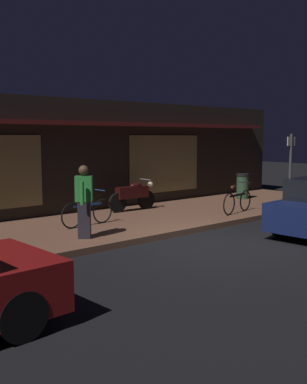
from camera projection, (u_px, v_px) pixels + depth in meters
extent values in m
plane|color=black|center=(208.00, 244.00, 10.47)|extent=(60.00, 60.00, 0.00)
cube|color=brown|center=(128.00, 222.00, 12.71)|extent=(18.00, 4.00, 0.15)
cube|color=black|center=(65.00, 156.00, 15.05)|extent=(18.00, 2.80, 3.60)
cube|color=olive|center=(165.00, 164.00, 16.10)|extent=(3.20, 0.04, 2.00)
cube|color=#591919|center=(92.00, 123.00, 13.68)|extent=(16.20, 0.50, 0.12)
cylinder|color=black|center=(118.00, 203.00, 13.86)|extent=(0.60, 0.15, 0.60)
cylinder|color=black|center=(146.00, 200.00, 14.54)|extent=(0.60, 0.15, 0.60)
cube|color=black|center=(132.00, 192.00, 14.17)|extent=(1.11, 0.33, 0.36)
ellipsoid|color=black|center=(136.00, 186.00, 14.23)|extent=(0.45, 0.26, 0.20)
sphere|color=#F9EDB7|center=(150.00, 184.00, 14.58)|extent=(0.18, 0.18, 0.18)
cylinder|color=gray|center=(145.00, 179.00, 14.44)|extent=(0.05, 0.55, 0.03)
torus|color=black|center=(229.00, 204.00, 13.38)|extent=(0.66, 0.15, 0.66)
torus|color=black|center=(245.00, 200.00, 14.14)|extent=(0.66, 0.15, 0.66)
cube|color=black|center=(238.00, 195.00, 13.73)|extent=(0.89, 0.19, 0.06)
cube|color=brown|center=(234.00, 187.00, 13.51)|extent=(0.21, 0.11, 0.06)
cylinder|color=black|center=(244.00, 182.00, 14.01)|extent=(0.10, 0.42, 0.02)
torus|color=black|center=(72.00, 216.00, 11.42)|extent=(0.66, 0.10, 0.66)
torus|color=black|center=(102.00, 211.00, 12.14)|extent=(0.66, 0.10, 0.66)
cube|color=#1E478C|center=(88.00, 205.00, 11.75)|extent=(0.90, 0.13, 0.06)
cube|color=brown|center=(80.00, 195.00, 11.54)|extent=(0.21, 0.10, 0.06)
cylinder|color=#1E478C|center=(100.00, 190.00, 12.01)|extent=(0.06, 0.42, 0.02)
cube|color=#28232D|center=(84.00, 220.00, 10.32)|extent=(0.34, 0.33, 0.85)
cube|color=#2D8C38|center=(84.00, 189.00, 10.24)|extent=(0.43, 0.41, 0.58)
sphere|color=brown|center=(83.00, 170.00, 10.19)|extent=(0.22, 0.22, 0.22)
cylinder|color=#2D8C38|center=(82.00, 193.00, 9.99)|extent=(0.13, 0.13, 0.52)
cylinder|color=#2D8C38|center=(85.00, 190.00, 10.50)|extent=(0.13, 0.13, 0.52)
cylinder|color=#47474C|center=(290.00, 170.00, 15.30)|extent=(0.09, 0.09, 2.40)
cube|color=beige|center=(291.00, 141.00, 15.19)|extent=(0.44, 0.03, 0.30)
cylinder|color=#2D4C33|center=(242.00, 187.00, 16.95)|extent=(0.44, 0.44, 0.85)
cylinder|color=black|center=(243.00, 175.00, 16.90)|extent=(0.48, 0.48, 0.08)
cylinder|color=black|center=(21.00, 316.00, 5.46)|extent=(0.65, 0.25, 0.64)
cylinder|color=black|center=(280.00, 223.00, 11.26)|extent=(0.65, 0.26, 0.64)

